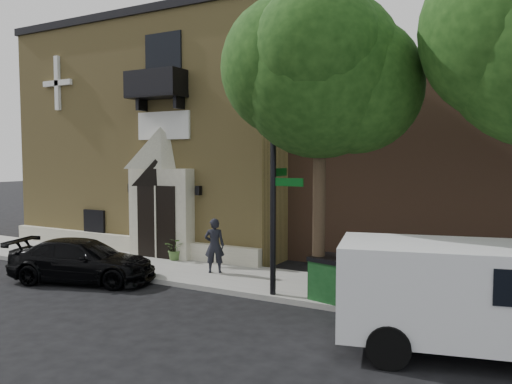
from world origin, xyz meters
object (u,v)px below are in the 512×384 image
black_sedan (83,261)px  pedestrian_near (214,246)px  cargo_van (493,296)px  dumpster (345,280)px  fire_hydrant (352,290)px  street_sign (274,185)px

black_sedan → pedestrian_near: pedestrian_near is taller
cargo_van → black_sedan: bearing=164.4°
black_sedan → dumpster: bearing=-98.2°
cargo_van → pedestrian_near: cargo_van is taller
cargo_van → fire_hydrant: (-3.19, 1.54, -0.66)m
black_sedan → dumpster: (7.78, 1.29, 0.06)m
cargo_van → pedestrian_near: 8.50m
cargo_van → dumpster: cargo_van is taller
cargo_van → pedestrian_near: bearing=147.3°
black_sedan → cargo_van: (11.20, -0.40, 0.54)m
fire_hydrant → pedestrian_near: (-4.84, 1.24, 0.48)m
pedestrian_near → fire_hydrant: bearing=137.0°
black_sedan → dumpster: 7.89m
fire_hydrant → dumpster: size_ratio=0.41×
cargo_van → fire_hydrant: bearing=140.6°
fire_hydrant → pedestrian_near: size_ratio=0.45×
cargo_van → pedestrian_near: (-8.03, 2.79, -0.18)m
fire_hydrant → dumpster: dumpster is taller
cargo_van → dumpster: (-3.42, 1.70, -0.48)m
black_sedan → cargo_van: 11.22m
black_sedan → street_sign: 6.47m
fire_hydrant → cargo_van: bearing=-25.8°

